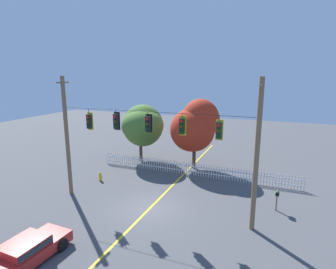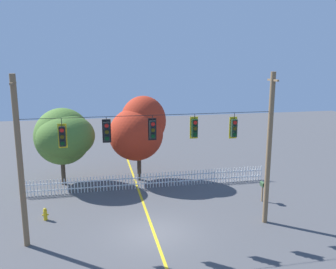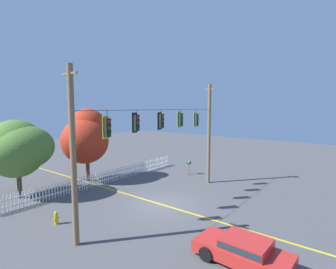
# 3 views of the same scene
# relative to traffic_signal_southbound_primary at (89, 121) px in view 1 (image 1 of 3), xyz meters

# --- Properties ---
(ground) EXTENTS (80.00, 80.00, 0.00)m
(ground) POSITION_rel_traffic_signal_southbound_primary_xyz_m (4.48, -0.01, -5.58)
(ground) COLOR #4C4C4F
(lane_centerline_stripe) EXTENTS (0.16, 36.00, 0.01)m
(lane_centerline_stripe) POSITION_rel_traffic_signal_southbound_primary_xyz_m (4.48, -0.01, -5.57)
(lane_centerline_stripe) COLOR gold
(lane_centerline_stripe) RESTS_ON ground
(signal_support_span) EXTENTS (13.32, 1.10, 8.61)m
(signal_support_span) POSITION_rel_traffic_signal_southbound_primary_xyz_m (4.48, -0.01, -1.20)
(signal_support_span) COLOR brown
(signal_support_span) RESTS_ON ground
(traffic_signal_southbound_primary) EXTENTS (0.43, 0.38, 1.51)m
(traffic_signal_southbound_primary) POSITION_rel_traffic_signal_southbound_primary_xyz_m (0.00, 0.00, 0.00)
(traffic_signal_southbound_primary) COLOR black
(traffic_signal_eastbound_side) EXTENTS (0.43, 0.38, 1.35)m
(traffic_signal_eastbound_side) POSITION_rel_traffic_signal_southbound_primary_xyz_m (2.14, -0.00, 0.15)
(traffic_signal_eastbound_side) COLOR black
(traffic_signal_northbound_secondary) EXTENTS (0.43, 0.38, 1.33)m
(traffic_signal_northbound_secondary) POSITION_rel_traffic_signal_southbound_primary_xyz_m (4.46, -0.00, 0.15)
(traffic_signal_northbound_secondary) COLOR black
(traffic_signal_westbound_side) EXTENTS (0.43, 0.38, 1.34)m
(traffic_signal_westbound_side) POSITION_rel_traffic_signal_southbound_primary_xyz_m (6.68, -0.00, 0.15)
(traffic_signal_westbound_side) COLOR black
(traffic_signal_northbound_primary) EXTENTS (0.43, 0.38, 1.43)m
(traffic_signal_northbound_primary) POSITION_rel_traffic_signal_southbound_primary_xyz_m (8.88, -0.00, 0.06)
(traffic_signal_northbound_primary) COLOR black
(white_picket_fence) EXTENTS (17.81, 0.06, 1.12)m
(white_picket_fence) POSITION_rel_traffic_signal_southbound_primary_xyz_m (5.28, 6.96, -5.01)
(white_picket_fence) COLOR white
(white_picket_fence) RESTS_ON ground
(autumn_maple_near_fence) EXTENTS (4.46, 4.71, 5.74)m
(autumn_maple_near_fence) POSITION_rel_traffic_signal_southbound_primary_xyz_m (-0.69, 9.18, -1.92)
(autumn_maple_near_fence) COLOR #473828
(autumn_maple_near_fence) RESTS_ON ground
(autumn_maple_mid) EXTENTS (4.44, 4.09, 6.54)m
(autumn_maple_mid) POSITION_rel_traffic_signal_southbound_primary_xyz_m (4.89, 9.00, -1.57)
(autumn_maple_mid) COLOR #473828
(autumn_maple_mid) RESTS_ON ground
(parked_car) EXTENTS (2.01, 4.09, 1.15)m
(parked_car) POSITION_rel_traffic_signal_southbound_primary_xyz_m (1.44, -6.97, -4.97)
(parked_car) COLOR red
(parked_car) RESTS_ON ground
(fire_hydrant) EXTENTS (0.38, 0.22, 0.75)m
(fire_hydrant) POSITION_rel_traffic_signal_southbound_primary_xyz_m (-1.49, 2.87, -5.21)
(fire_hydrant) COLOR gold
(fire_hydrant) RESTS_ON ground
(roadside_mailbox) EXTENTS (0.25, 0.44, 1.37)m
(roadside_mailbox) POSITION_rel_traffic_signal_southbound_primary_xyz_m (12.25, 2.88, -4.46)
(roadside_mailbox) COLOR brown
(roadside_mailbox) RESTS_ON ground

